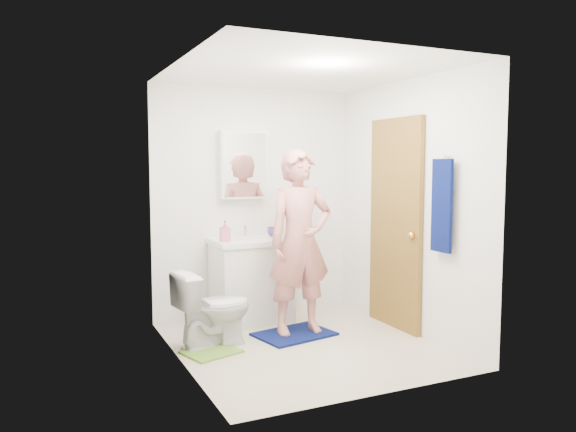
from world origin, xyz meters
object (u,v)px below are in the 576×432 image
at_px(toilet, 213,308).
at_px(toothbrush_cup, 273,232).
at_px(towel, 442,206).
at_px(vanity_cabinet, 251,283).
at_px(man, 300,242).
at_px(medicine_cabinet, 243,165).
at_px(soap_dispenser, 225,231).

relative_size(toilet, toothbrush_cup, 5.66).
relative_size(towel, toothbrush_cup, 6.63).
bearing_deg(toilet, vanity_cabinet, -53.28).
height_order(vanity_cabinet, man, man).
distance_m(medicine_cabinet, toilet, 1.62).
relative_size(medicine_cabinet, toothbrush_cup, 5.80).
height_order(vanity_cabinet, soap_dispenser, soap_dispenser).
relative_size(towel, man, 0.47).
distance_m(medicine_cabinet, soap_dispenser, 0.77).
relative_size(vanity_cabinet, man, 0.47).
distance_m(towel, soap_dispenser, 2.07).
height_order(toilet, man, man).
distance_m(vanity_cabinet, man, 0.82).
bearing_deg(toothbrush_cup, towel, -60.97).
xyz_separation_m(medicine_cabinet, man, (0.25, -0.84, -0.72)).
xyz_separation_m(towel, soap_dispenser, (-1.48, 1.42, -0.30)).
height_order(toilet, soap_dispenser, soap_dispenser).
height_order(soap_dispenser, man, man).
bearing_deg(towel, vanity_cabinet, 128.47).
bearing_deg(soap_dispenser, toothbrush_cup, 17.48).
bearing_deg(toothbrush_cup, man, -92.91).
distance_m(vanity_cabinet, soap_dispenser, 0.63).
height_order(towel, toothbrush_cup, towel).
height_order(medicine_cabinet, towel, medicine_cabinet).
bearing_deg(toothbrush_cup, vanity_cabinet, -158.23).
xyz_separation_m(soap_dispenser, toothbrush_cup, (0.59, 0.19, -0.06)).
relative_size(medicine_cabinet, soap_dispenser, 3.41).
xyz_separation_m(medicine_cabinet, toilet, (-0.59, -0.83, -1.26)).
height_order(medicine_cabinet, man, medicine_cabinet).
bearing_deg(medicine_cabinet, man, -73.11).
xyz_separation_m(medicine_cabinet, towel, (1.18, -1.71, -0.35)).
xyz_separation_m(medicine_cabinet, toothbrush_cup, (0.29, -0.11, -0.70)).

